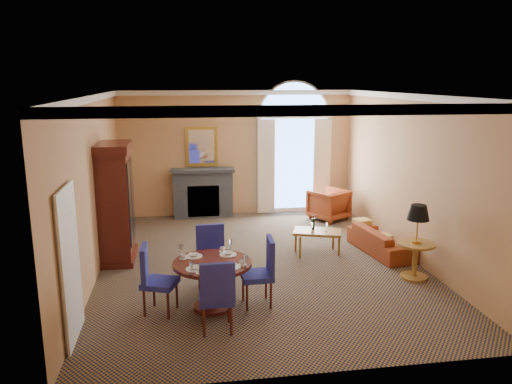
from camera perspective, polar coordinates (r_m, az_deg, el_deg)
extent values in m
plane|color=#121A38|center=(9.72, 0.46, -8.15)|extent=(7.50, 7.50, 0.00)
cube|color=tan|center=(12.93, -2.23, 4.44)|extent=(6.00, 0.04, 3.20)
cube|color=tan|center=(9.27, -18.14, 0.50)|extent=(0.04, 7.50, 3.20)
cube|color=tan|center=(10.18, 17.38, 1.61)|extent=(0.04, 7.50, 3.20)
cube|color=white|center=(9.08, 0.50, 11.07)|extent=(6.00, 7.50, 0.04)
cube|color=white|center=(9.08, 0.50, 10.70)|extent=(6.00, 7.50, 0.12)
cube|color=white|center=(7.15, -20.48, -8.02)|extent=(0.08, 0.90, 2.06)
cube|color=#3E4349|center=(12.84, -6.08, -0.21)|extent=(1.50, 0.40, 1.20)
cube|color=#3E4349|center=(12.69, -6.14, 2.57)|extent=(1.60, 0.46, 0.08)
cube|color=gold|center=(12.80, -6.25, 5.20)|extent=(0.80, 0.04, 1.00)
cube|color=white|center=(12.78, -6.24, 5.19)|extent=(0.64, 0.02, 0.84)
cube|color=white|center=(13.22, 4.27, 3.07)|extent=(1.90, 0.04, 2.50)
cube|color=#7FA6D4|center=(13.21, 4.28, 3.06)|extent=(1.70, 0.02, 2.30)
cylinder|color=white|center=(13.07, 4.36, 8.48)|extent=(1.90, 0.04, 1.90)
cube|color=beige|center=(12.95, 1.16, 2.90)|extent=(0.45, 0.06, 2.45)
cube|color=beige|center=(13.29, 7.54, 3.05)|extent=(0.45, 0.06, 2.45)
cube|color=beige|center=(12.94, 4.50, 9.10)|extent=(2.00, 0.08, 0.30)
cube|color=#3E130E|center=(10.00, -15.76, -1.64)|extent=(0.59, 1.06, 2.13)
cube|color=#3E130E|center=(9.79, -16.16, 4.90)|extent=(0.66, 1.17, 0.17)
cube|color=#3E130E|center=(10.29, -15.42, -7.10)|extent=(0.66, 1.17, 0.11)
cylinder|color=#3E130E|center=(7.68, -5.02, -8.14)|extent=(1.21, 1.21, 0.05)
cylinder|color=#3E130E|center=(7.82, -4.97, -10.74)|extent=(0.16, 0.16, 0.71)
cylinder|color=#3E130E|center=(7.96, -4.92, -12.88)|extent=(0.60, 0.60, 0.06)
cylinder|color=white|center=(7.94, -3.20, -7.15)|extent=(0.27, 0.27, 0.01)
imported|color=white|center=(7.93, -3.21, -6.98)|extent=(0.15, 0.15, 0.04)
imported|color=white|center=(8.08, -3.84, -6.54)|extent=(0.09, 0.09, 0.07)
cylinder|color=white|center=(7.91, -7.14, -7.31)|extent=(0.27, 0.27, 0.01)
imported|color=white|center=(7.90, -7.14, -7.14)|extent=(0.15, 0.15, 0.04)
imported|color=white|center=(7.83, -8.35, -7.29)|extent=(0.09, 0.09, 0.07)
cylinder|color=white|center=(7.40, -6.99, -8.74)|extent=(0.27, 0.27, 0.01)
imported|color=white|center=(7.40, -7.00, -8.56)|extent=(0.15, 0.15, 0.04)
imported|color=white|center=(7.24, -6.37, -8.93)|extent=(0.09, 0.09, 0.07)
cylinder|color=white|center=(7.44, -2.78, -8.55)|extent=(0.27, 0.27, 0.01)
imported|color=white|center=(7.43, -2.78, -8.38)|extent=(0.15, 0.15, 0.04)
imported|color=white|center=(7.51, -1.57, -8.03)|extent=(0.09, 0.09, 0.07)
cube|color=navy|center=(8.45, -5.17, -8.01)|extent=(0.52, 0.52, 0.08)
cube|color=navy|center=(8.55, -5.27, -5.54)|extent=(0.48, 0.09, 0.57)
cylinder|color=#3E130E|center=(8.72, -3.86, -9.16)|extent=(0.04, 0.04, 0.44)
cylinder|color=#3E130E|center=(8.73, -6.35, -9.18)|extent=(0.04, 0.04, 0.44)
cylinder|color=#3E130E|center=(8.37, -3.88, -10.11)|extent=(0.04, 0.04, 0.44)
cylinder|color=#3E130E|center=(8.38, -6.47, -10.13)|extent=(0.04, 0.04, 0.44)
cube|color=navy|center=(7.15, -4.54, -12.00)|extent=(0.48, 0.48, 0.08)
cube|color=navy|center=(6.82, -4.43, -10.39)|extent=(0.48, 0.08, 0.57)
cylinder|color=#3E130E|center=(7.09, -5.96, -14.60)|extent=(0.04, 0.04, 0.44)
cylinder|color=#3E130E|center=(7.11, -2.85, -14.46)|extent=(0.04, 0.04, 0.44)
cylinder|color=#3E130E|center=(7.42, -6.08, -13.28)|extent=(0.04, 0.04, 0.44)
cylinder|color=#3E130E|center=(7.44, -3.13, -13.15)|extent=(0.04, 0.04, 0.44)
cube|color=navy|center=(7.87, 0.09, -9.56)|extent=(0.49, 0.49, 0.08)
cube|color=navy|center=(7.80, 1.67, -7.31)|extent=(0.09, 0.48, 0.57)
cylinder|color=#3E130E|center=(7.84, 1.71, -11.72)|extent=(0.04, 0.04, 0.44)
cylinder|color=#3E130E|center=(8.18, 1.15, -10.66)|extent=(0.04, 0.04, 0.44)
cylinder|color=#3E130E|center=(7.78, -1.04, -11.93)|extent=(0.04, 0.04, 0.44)
cylinder|color=#3E130E|center=(8.12, -1.48, -10.85)|extent=(0.04, 0.04, 0.44)
cube|color=navy|center=(7.75, -10.90, -10.18)|extent=(0.61, 0.61, 0.08)
cube|color=navy|center=(7.64, -12.65, -8.09)|extent=(0.09, 0.48, 0.57)
cylinder|color=#3E130E|center=(8.07, -11.58, -11.24)|extent=(0.04, 0.04, 0.44)
cylinder|color=#3E130E|center=(7.76, -12.65, -12.31)|extent=(0.04, 0.04, 0.44)
cylinder|color=#3E130E|center=(7.95, -9.04, -11.54)|extent=(0.04, 0.04, 0.44)
cylinder|color=#3E130E|center=(7.63, -10.02, -12.65)|extent=(0.04, 0.04, 0.44)
imported|color=#953C1B|center=(10.54, 14.13, -5.42)|extent=(0.92, 1.79, 0.50)
imported|color=#953C1B|center=(12.70, 8.29, -1.42)|extent=(1.15, 1.15, 0.77)
cube|color=#A07130|center=(10.19, 7.03, -4.55)|extent=(1.07, 0.81, 0.05)
cylinder|color=#A07130|center=(9.99, 5.07, -6.32)|extent=(0.05, 0.05, 0.42)
cylinder|color=#A07130|center=(10.20, 9.47, -6.03)|extent=(0.05, 0.05, 0.42)
cylinder|color=#A07130|center=(10.34, 4.56, -5.64)|extent=(0.05, 0.05, 0.42)
cylinder|color=#A07130|center=(10.54, 8.82, -5.38)|extent=(0.05, 0.05, 0.42)
cylinder|color=#A07130|center=(9.26, 17.83, -5.68)|extent=(0.66, 0.66, 0.04)
cylinder|color=#A07130|center=(9.37, 17.69, -7.59)|extent=(0.09, 0.09, 0.61)
cylinder|color=#A07130|center=(9.47, 17.57, -9.21)|extent=(0.48, 0.48, 0.04)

